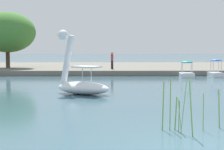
% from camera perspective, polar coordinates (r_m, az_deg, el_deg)
% --- Properties ---
extents(ground_plane, '(450.68, 450.68, 0.00)m').
position_cam_1_polar(ground_plane, '(8.68, 16.04, -11.34)').
color(ground_plane, '#385966').
extents(shore_bank_far, '(133.61, 21.45, 0.48)m').
position_cam_1_polar(shore_bank_far, '(41.07, 2.60, 1.28)').
color(shore_bank_far, '#6B665B').
rests_on(shore_bank_far, ground_plane).
extents(swan_boat, '(3.28, 2.60, 3.37)m').
position_cam_1_polar(swan_boat, '(17.88, -5.26, -1.12)').
color(swan_boat, white).
rests_on(swan_boat, ground_plane).
extents(pedal_boat_teal, '(1.34, 1.91, 1.40)m').
position_cam_1_polar(pedal_boat_teal, '(29.49, 12.36, 0.36)').
color(pedal_boat_teal, white).
rests_on(pedal_boat_teal, ground_plane).
extents(pedal_boat_blue, '(1.03, 1.99, 1.55)m').
position_cam_1_polar(pedal_boat_blue, '(30.53, 16.94, 0.45)').
color(pedal_boat_blue, white).
rests_on(pedal_boat_blue, ground_plane).
extents(tree_broadleaf_right, '(7.26, 6.98, 5.74)m').
position_cam_1_polar(tree_broadleaf_right, '(36.86, -17.07, 6.84)').
color(tree_broadleaf_right, '#423323').
rests_on(tree_broadleaf_right, shore_bank_far).
extents(person_on_path, '(0.25, 0.25, 1.71)m').
position_cam_1_polar(person_on_path, '(33.24, 0.02, 2.66)').
color(person_on_path, black).
rests_on(person_on_path, shore_bank_far).
extents(reed_clump_foreground, '(1.77, 1.04, 1.58)m').
position_cam_1_polar(reed_clump_foreground, '(9.91, 11.89, -5.48)').
color(reed_clump_foreground, '#669942').
rests_on(reed_clump_foreground, ground_plane).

